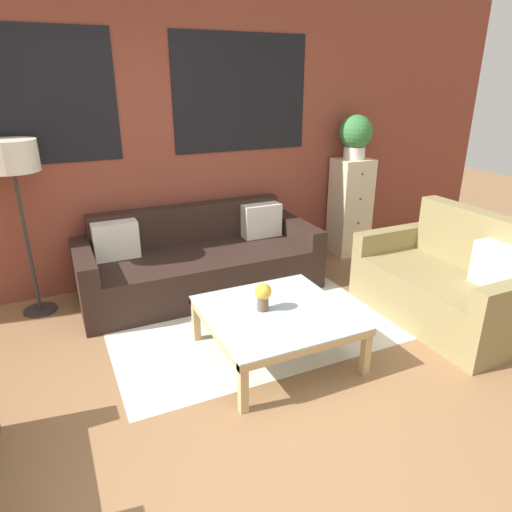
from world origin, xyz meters
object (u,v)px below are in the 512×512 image
(potted_plant, at_px, (356,135))
(drawer_cabinet, at_px, (350,207))
(floor_lamp, at_px, (12,164))
(couch_dark, at_px, (200,263))
(settee_vintage, at_px, (447,285))
(flower_vase, at_px, (263,295))
(coffee_table, at_px, (276,317))

(potted_plant, bearing_deg, drawer_cabinet, -90.00)
(floor_lamp, bearing_deg, potted_plant, 1.08)
(drawer_cabinet, xyz_separation_m, potted_plant, (0.00, 0.00, 0.81))
(potted_plant, bearing_deg, couch_dark, -172.94)
(floor_lamp, distance_m, potted_plant, 3.36)
(settee_vintage, height_order, flower_vase, settee_vintage)
(settee_vintage, relative_size, floor_lamp, 0.97)
(couch_dark, xyz_separation_m, coffee_table, (0.14, -1.33, 0.05))
(potted_plant, bearing_deg, flower_vase, -140.66)
(couch_dark, height_order, drawer_cabinet, drawer_cabinet)
(settee_vintage, xyz_separation_m, flower_vase, (-1.66, 0.16, 0.18))
(settee_vintage, bearing_deg, floor_lamp, 153.04)
(settee_vintage, distance_m, floor_lamp, 3.69)
(couch_dark, distance_m, flower_vase, 1.30)
(potted_plant, xyz_separation_m, flower_vase, (-1.85, -1.51, -0.87))
(potted_plant, distance_m, flower_vase, 2.54)
(coffee_table, xyz_separation_m, flower_vase, (-0.08, 0.06, 0.17))
(drawer_cabinet, bearing_deg, flower_vase, -140.66)
(settee_vintage, height_order, drawer_cabinet, drawer_cabinet)
(couch_dark, bearing_deg, settee_vintage, -39.90)
(couch_dark, xyz_separation_m, flower_vase, (0.06, -1.28, 0.22))
(drawer_cabinet, bearing_deg, settee_vintage, -96.47)
(coffee_table, distance_m, drawer_cabinet, 2.38)
(couch_dark, relative_size, drawer_cabinet, 2.03)
(settee_vintage, relative_size, flower_vase, 6.91)
(couch_dark, bearing_deg, flower_vase, -87.31)
(coffee_table, relative_size, flower_vase, 4.76)
(floor_lamp, distance_m, flower_vase, 2.25)
(drawer_cabinet, distance_m, flower_vase, 2.39)
(settee_vintage, distance_m, drawer_cabinet, 1.70)
(couch_dark, xyz_separation_m, settee_vintage, (1.72, -1.44, 0.03))
(couch_dark, height_order, potted_plant, potted_plant)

